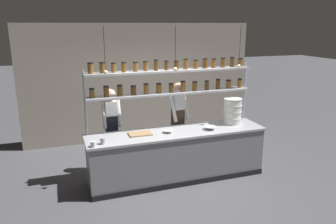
% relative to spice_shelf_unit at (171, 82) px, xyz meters
% --- Properties ---
extents(ground_plane, '(40.00, 40.00, 0.00)m').
position_rel_spice_shelf_unit_xyz_m(ground_plane, '(0.01, -0.33, -1.76)').
color(ground_plane, '#4C4C51').
extents(back_wall, '(5.68, 0.12, 2.83)m').
position_rel_spice_shelf_unit_xyz_m(back_wall, '(0.01, 2.15, -0.35)').
color(back_wall, '#9E9384').
rests_on(back_wall, ground_plane).
extents(prep_counter, '(3.28, 0.76, 0.92)m').
position_rel_spice_shelf_unit_xyz_m(prep_counter, '(0.01, -0.33, -1.30)').
color(prep_counter, gray).
rests_on(prep_counter, ground_plane).
extents(spice_shelf_unit, '(3.17, 0.28, 2.19)m').
position_rel_spice_shelf_unit_xyz_m(spice_shelf_unit, '(0.00, 0.00, 0.00)').
color(spice_shelf_unit, '#ADAFB5').
rests_on(spice_shelf_unit, ground_plane).
extents(chef_left, '(0.36, 0.29, 1.63)m').
position_rel_spice_shelf_unit_xyz_m(chef_left, '(-1.06, 0.38, -0.82)').
color(chef_left, black).
rests_on(chef_left, ground_plane).
extents(chef_center, '(0.40, 0.33, 1.70)m').
position_rel_spice_shelf_unit_xyz_m(chef_center, '(0.25, 0.26, -0.78)').
color(chef_center, black).
rests_on(chef_center, ground_plane).
extents(container_stack, '(0.35, 0.35, 0.50)m').
position_rel_spice_shelf_unit_xyz_m(container_stack, '(1.20, -0.22, -0.59)').
color(container_stack, white).
rests_on(container_stack, prep_counter).
extents(cutting_board, '(0.40, 0.26, 0.02)m').
position_rel_spice_shelf_unit_xyz_m(cutting_board, '(-0.67, -0.28, -0.83)').
color(cutting_board, '#A88456').
rests_on(cutting_board, prep_counter).
extents(prep_bowl_near_left, '(0.17, 0.17, 0.05)m').
position_rel_spice_shelf_unit_xyz_m(prep_bowl_near_left, '(-0.17, -0.36, -0.82)').
color(prep_bowl_near_left, silver).
rests_on(prep_bowl_near_left, prep_counter).
extents(prep_bowl_center_front, '(0.22, 0.22, 0.06)m').
position_rel_spice_shelf_unit_xyz_m(prep_bowl_center_front, '(0.62, -0.44, -0.81)').
color(prep_bowl_center_front, silver).
rests_on(prep_bowl_center_front, prep_counter).
extents(serving_cup_front, '(0.08, 0.08, 0.09)m').
position_rel_spice_shelf_unit_xyz_m(serving_cup_front, '(-1.52, -0.63, -0.80)').
color(serving_cup_front, silver).
rests_on(serving_cup_front, prep_counter).
extents(serving_cup_by_board, '(0.08, 0.08, 0.11)m').
position_rel_spice_shelf_unit_xyz_m(serving_cup_by_board, '(-1.35, -0.55, -0.79)').
color(serving_cup_by_board, '#B2B7BC').
rests_on(serving_cup_by_board, prep_counter).
extents(pendant_light_row, '(2.51, 0.07, 0.76)m').
position_rel_spice_shelf_unit_xyz_m(pendant_light_row, '(-0.01, -0.33, 0.33)').
color(pendant_light_row, black).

